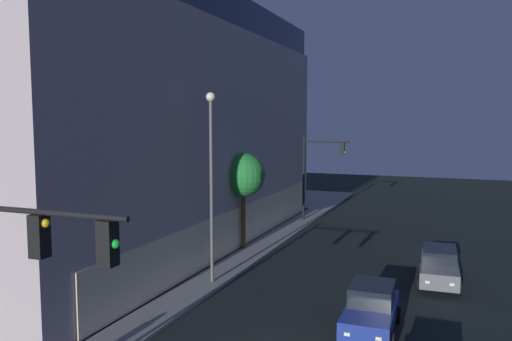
{
  "coord_description": "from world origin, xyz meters",
  "views": [
    {
      "loc": [
        -14.37,
        -4.44,
        7.93
      ],
      "look_at": [
        6.03,
        3.62,
        5.76
      ],
      "focal_mm": 35.45,
      "sensor_mm": 36.0,
      "label": 1
    }
  ],
  "objects": [
    {
      "name": "traffic_light_near_corner",
      "position": [
        -6.58,
        4.24,
        4.66
      ],
      "size": [
        0.34,
        4.91,
        6.27
      ],
      "color": "black",
      "rests_on": "sidewalk_corner"
    },
    {
      "name": "traffic_light_far_corner",
      "position": [
        23.63,
        5.48,
        4.5
      ],
      "size": [
        0.32,
        3.62,
        6.65
      ],
      "color": "black",
      "rests_on": "sidewalk_corner"
    },
    {
      "name": "car_grey",
      "position": [
        11.45,
        -3.92,
        0.85
      ],
      "size": [
        4.81,
        2.1,
        1.66
      ],
      "color": "slate",
      "rests_on": "ground"
    },
    {
      "name": "sidewalk_tree",
      "position": [
        13.6,
        7.45,
        4.63
      ],
      "size": [
        2.68,
        2.68,
        5.86
      ],
      "color": "#51411E",
      "rests_on": "sidewalk_corner"
    },
    {
      "name": "street_lamp_sidewalk",
      "position": [
        7.05,
        6.31,
        5.76
      ],
      "size": [
        0.44,
        0.44,
        9.1
      ],
      "color": "#575757",
      "rests_on": "sidewalk_corner"
    },
    {
      "name": "modern_building",
      "position": [
        13.16,
        18.05,
        7.72
      ],
      "size": [
        31.35,
        21.09,
        15.56
      ],
      "color": "#4C4C51",
      "rests_on": "ground"
    },
    {
      "name": "car_blue",
      "position": [
        4.36,
        -1.71,
        0.86
      ],
      "size": [
        4.23,
        2.09,
        1.75
      ],
      "color": "navy",
      "rests_on": "ground"
    }
  ]
}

